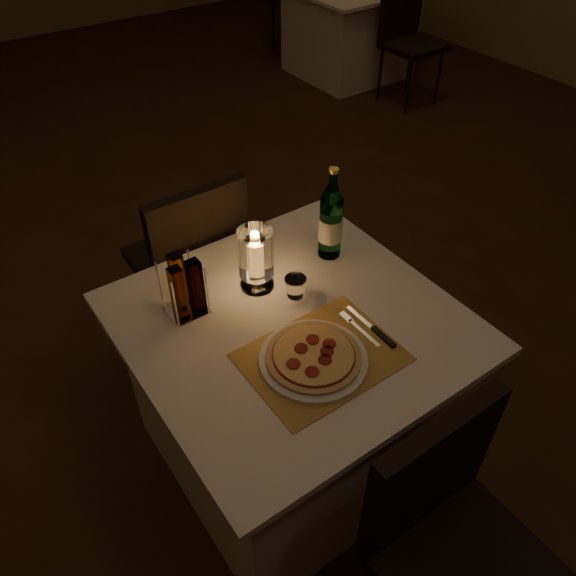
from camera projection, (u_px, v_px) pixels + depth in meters
floor at (238, 313)px, 2.88m from camera, size 8.00×10.00×0.02m
main_table at (291, 392)px, 2.02m from camera, size 1.00×1.00×0.74m
chair_near at (449, 528)px, 1.47m from camera, size 0.42×0.42×0.90m
chair_far at (192, 254)px, 2.34m from camera, size 0.42×0.42×0.90m
placemat at (321, 357)px, 1.66m from camera, size 0.45×0.34×0.00m
plate at (313, 359)px, 1.64m from camera, size 0.32×0.32×0.01m
pizza at (314, 356)px, 1.63m from camera, size 0.28×0.28×0.02m
fork at (357, 326)px, 1.75m from camera, size 0.02×0.18×0.00m
knife at (378, 333)px, 1.72m from camera, size 0.02×0.22×0.01m
tumbler at (295, 287)px, 1.84m from camera, size 0.07×0.07×0.07m
water_bottle at (331, 222)px, 1.94m from camera, size 0.08×0.08×0.35m
hurricane_candle at (256, 255)px, 1.81m from camera, size 0.12×0.12×0.22m
cruet_caddy at (185, 289)px, 1.74m from camera, size 0.12×0.12×0.21m
neighbor_table_right at (349, 31)px, 5.06m from camera, size 1.00×1.00×0.74m
neighbor_chair_ra at (407, 32)px, 4.50m from camera, size 0.42×0.42×0.90m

